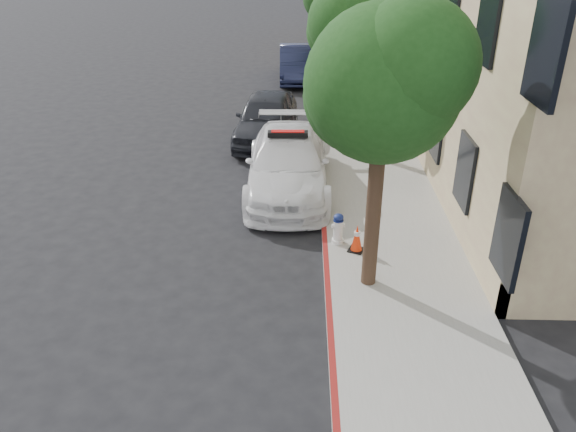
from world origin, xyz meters
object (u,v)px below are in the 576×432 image
(parked_car_mid, at_px, (267,117))
(traffic_cone, at_px, (357,238))
(parked_car_far, at_px, (297,63))
(police_car, at_px, (288,164))
(fire_hydrant, at_px, (338,229))

(parked_car_mid, xyz_separation_m, traffic_cone, (2.52, -7.90, -0.35))
(parked_car_mid, bearing_deg, parked_car_far, 87.78)
(police_car, distance_m, fire_hydrant, 3.51)
(parked_car_far, xyz_separation_m, fire_hydrant, (1.15, -16.46, -0.31))
(traffic_cone, bearing_deg, parked_car_mid, 107.67)
(police_car, relative_size, fire_hydrant, 7.58)
(fire_hydrant, xyz_separation_m, traffic_cone, (0.40, -0.35, -0.04))
(police_car, relative_size, parked_car_far, 1.13)
(parked_car_mid, xyz_separation_m, fire_hydrant, (2.11, -7.55, -0.31))
(police_car, height_order, parked_car_mid, police_car)
(parked_car_mid, distance_m, traffic_cone, 8.30)
(police_car, xyz_separation_m, fire_hydrant, (1.25, -3.26, -0.30))
(parked_car_far, height_order, traffic_cone, parked_car_far)
(fire_hydrant, relative_size, traffic_cone, 1.15)
(parked_car_mid, xyz_separation_m, parked_car_far, (0.96, 8.91, -0.00))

